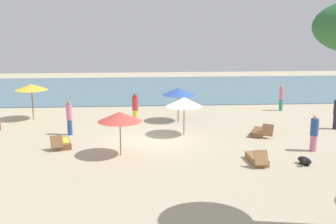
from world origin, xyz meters
The scene contains 14 objects.
ground_plane centered at (0.00, 0.00, 0.00)m, with size 60.00×60.00×0.00m, color #BCAD8E.
ocean_water centered at (0.00, 17.00, 0.03)m, with size 48.00×16.00×0.06m, color slate.
umbrella_1 centered at (1.86, 1.12, 1.79)m, with size 1.96×1.96×2.04m.
umbrella_2 centered at (1.84, 4.25, 1.84)m, with size 1.94×1.94×2.06m.
umbrella_3 centered at (-7.09, 5.35, 2.03)m, with size 2.00×2.00×2.21m.
umbrella_4 centered at (-1.37, -2.17, 1.80)m, with size 1.99×1.99×2.01m.
lounger_0 centered at (-4.22, -0.65, 0.18)m, with size 1.01×1.78×0.69m.
lounger_1 centered at (5.85, 0.75, 0.17)m, with size 1.26×1.76×0.71m.
lounger_4 centered at (4.50, -3.61, 0.17)m, with size 0.67×1.67×0.74m.
person_0 centered at (-4.22, 1.54, 0.96)m, with size 0.38×0.38×1.87m.
person_1 centered at (9.14, 6.88, 0.92)m, with size 0.40×0.40×1.79m.
person_3 centered at (7.58, -2.15, 0.88)m, with size 0.41×0.41×1.75m.
person_4 centered at (-0.75, 4.05, 0.91)m, with size 0.47×0.47×1.80m.
dog centered at (6.42, -4.00, 0.18)m, with size 0.59×0.75×0.35m.
Camera 1 is at (-0.47, -20.09, 5.85)m, focal length 44.05 mm.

